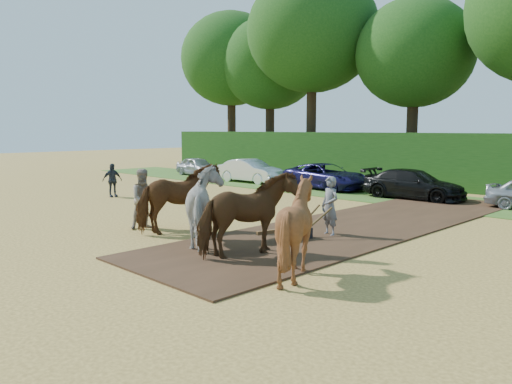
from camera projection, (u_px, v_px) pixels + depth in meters
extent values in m
plane|color=gold|center=(164.00, 254.00, 12.92)|extent=(120.00, 120.00, 0.00)
cube|color=#472D1C|center=(363.00, 224.00, 16.78)|extent=(4.50, 17.00, 0.05)
cube|color=#38601E|center=(420.00, 199.00, 22.75)|extent=(50.00, 5.00, 0.03)
cube|color=#14380F|center=(463.00, 162.00, 25.72)|extent=(46.00, 1.60, 3.00)
imported|color=tan|center=(144.00, 199.00, 16.07)|extent=(0.97, 1.11, 1.95)
imported|color=#282C35|center=(112.00, 180.00, 23.64)|extent=(0.52, 0.98, 1.59)
imported|color=brown|center=(179.00, 199.00, 15.39)|extent=(1.74, 2.76, 2.16)
imported|color=beige|center=(210.00, 206.00, 13.90)|extent=(2.52, 2.29, 2.16)
imported|color=#4F2C19|center=(248.00, 215.00, 12.41)|extent=(1.74, 2.76, 2.16)
imported|color=brown|center=(297.00, 227.00, 10.92)|extent=(2.16, 2.32, 2.16)
cube|color=black|center=(296.00, 235.00, 14.42)|extent=(0.57, 0.98, 0.36)
cube|color=brown|center=(279.00, 231.00, 14.08)|extent=(0.44, 1.42, 0.10)
cylinder|color=brown|center=(307.00, 218.00, 14.85)|extent=(0.17, 1.05, 0.76)
cylinder|color=brown|center=(317.00, 221.00, 14.47)|extent=(0.44, 0.99, 0.76)
imported|color=gray|center=(330.00, 206.00, 14.97)|extent=(0.74, 0.58, 1.80)
imported|color=#A4A5AA|center=(198.00, 166.00, 34.35)|extent=(3.88, 1.84, 1.28)
imported|color=silver|center=(251.00, 171.00, 29.97)|extent=(4.34, 1.71, 1.41)
imported|color=#1B1748|center=(326.00, 176.00, 26.71)|extent=(5.17, 2.80, 1.38)
imported|color=black|center=(414.00, 184.00, 22.90)|extent=(4.79, 2.13, 1.37)
cylinder|color=#382616|center=(232.00, 132.00, 42.36)|extent=(0.70, 0.70, 5.85)
ellipsoid|color=#163F11|center=(231.00, 59.00, 41.60)|extent=(8.40, 8.40, 7.73)
cylinder|color=#382616|center=(270.00, 135.00, 39.94)|extent=(0.70, 0.70, 5.40)
ellipsoid|color=#163F11|center=(270.00, 63.00, 39.23)|extent=(7.80, 7.80, 7.18)
cylinder|color=#382616|center=(311.00, 128.00, 35.66)|extent=(0.70, 0.70, 6.53)
ellipsoid|color=#163F11|center=(312.00, 31.00, 34.82)|extent=(9.20, 9.20, 8.46)
cylinder|color=#382616|center=(411.00, 139.00, 31.89)|extent=(0.70, 0.70, 5.17)
ellipsoid|color=#163F11|center=(415.00, 53.00, 31.22)|extent=(7.40, 7.40, 6.81)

